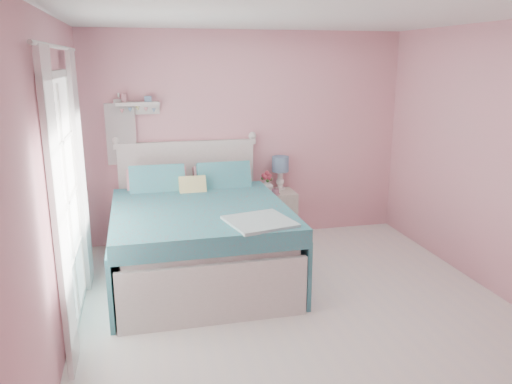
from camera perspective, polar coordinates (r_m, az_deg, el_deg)
name	(u,v)px	position (r m, az deg, el deg)	size (l,w,h in m)	color
floor	(302,316)	(4.67, 5.32, -13.90)	(4.50, 4.50, 0.00)	white
room_shell	(307,142)	(4.15, 5.84, 5.66)	(4.50, 4.50, 4.50)	pink
bed	(199,237)	(5.36, -6.56, -5.11)	(1.75, 2.22, 1.28)	silver
nightstand	(277,215)	(6.41, 2.41, -2.64)	(0.44, 0.43, 0.63)	beige
table_lamp	(280,167)	(6.37, 2.80, 2.93)	(0.21, 0.21, 0.43)	white
vase	(267,185)	(6.29, 1.25, 0.79)	(0.16, 0.16, 0.17)	silver
teacup	(275,192)	(6.16, 2.23, 0.02)	(0.09, 0.09, 0.07)	#BD7F95
roses	(267,176)	(6.26, 1.24, 1.85)	(0.14, 0.11, 0.12)	#C44258
wall_shelf	(137,105)	(6.08, -13.39, 9.66)	(0.50, 0.15, 0.25)	silver
hanging_dress	(121,134)	(6.11, -15.17, 6.41)	(0.34, 0.03, 0.72)	white
french_door	(67,204)	(4.47, -20.82, -1.27)	(0.04, 1.32, 2.16)	silver
curtain_near	(59,218)	(3.73, -21.58, -2.75)	(0.04, 0.40, 2.32)	white
curtain_far	(81,172)	(5.16, -19.39, 2.12)	(0.04, 0.40, 2.32)	white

